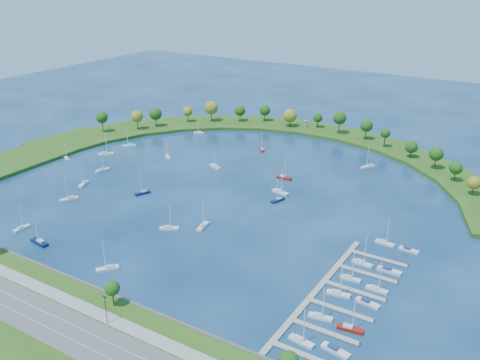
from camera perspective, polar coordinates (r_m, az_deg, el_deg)
The scene contains 38 objects.
ground at distance 273.96m, azimuth -1.44°, elevation -0.90°, with size 700.00×700.00×0.00m, color #072444.
south_shoreline at distance 195.44m, azimuth -22.08°, elevation -12.61°, with size 420.00×43.10×11.60m.
breakwater at distance 335.76m, azimuth -3.51°, elevation 3.65°, with size 286.74×247.64×2.00m.
breakwater_trees at distance 353.47m, azimuth 3.35°, elevation 6.25°, with size 239.14×94.08×15.32m.
harbor_tower at distance 375.36m, azimuth 7.06°, elevation 6.05°, with size 2.60×2.60×4.42m.
dock_system at distance 191.32m, azimuth 10.29°, elevation -12.20°, with size 24.28×82.00×1.60m.
moored_boat_0 at distance 301.86m, azimuth -2.68°, elevation 1.50°, with size 9.03×5.89×12.94m.
moored_boat_1 at distance 233.92m, azimuth -7.64°, elevation -5.09°, with size 8.39×6.63×12.45m.
moored_boat_2 at distance 234.07m, azimuth -4.01°, elevation -4.91°, with size 3.97×9.05×12.87m.
moored_boat_3 at distance 365.26m, azimuth -4.41°, elevation 5.14°, with size 7.57×3.36×10.75m.
moored_boat_4 at distance 310.42m, azimuth 13.61°, elevation 1.47°, with size 6.65×8.36×12.44m.
moored_boat_5 at distance 331.13m, azimuth -18.14°, elevation 2.27°, with size 7.20×5.25×10.49m.
moored_boat_6 at distance 209.08m, azimuth -14.04°, elevation -9.14°, with size 7.11×8.32×12.65m.
moored_boat_7 at distance 332.24m, azimuth -14.24°, elevation 2.79°, with size 8.35×8.82×13.96m.
moored_boat_8 at distance 273.12m, azimuth -17.89°, elevation -1.89°, with size 6.12×8.90×12.84m.
moored_boat_9 at distance 268.34m, azimuth 4.35°, elevation -1.25°, with size 9.56×4.30×13.58m.
moored_boat_10 at distance 250.75m, azimuth -22.43°, elevation -4.75°, with size 2.36×7.77×11.34m.
moored_boat_11 at distance 330.20m, azimuth 2.37°, elevation 3.33°, with size 6.64×7.16×11.23m.
moored_boat_12 at distance 259.52m, azimuth 4.11°, elevation -2.10°, with size 4.50×8.10×11.47m.
moored_boat_13 at distance 287.00m, azimuth 4.75°, elevation 0.32°, with size 8.46×2.42×12.42m.
moored_boat_14 at distance 306.55m, azimuth -14.57°, elevation 1.11°, with size 4.49×8.45×11.97m.
moored_boat_15 at distance 235.73m, azimuth -20.76°, elevation -6.21°, with size 9.70×3.74×13.90m.
moored_boat_16 at distance 271.47m, azimuth -10.43°, elevation -1.30°, with size 5.34×8.10×11.62m.
moored_boat_17 at distance 289.73m, azimuth -16.48°, elevation -0.34°, with size 4.88×8.52×12.08m.
moored_boat_18 at distance 320.32m, azimuth -7.80°, elevation 2.54°, with size 7.23×7.02×11.57m.
moored_boat_19 at distance 344.68m, azimuth -11.84°, elevation 3.69°, with size 7.60×7.31×12.12m.
docked_boat_0 at distance 169.81m, azimuth 6.61°, elevation -16.75°, with size 8.64×3.37×12.37m.
docked_boat_1 at distance 168.12m, azimuth 10.22°, elevation -17.56°, with size 9.46×4.07×1.87m.
docked_boat_2 at distance 180.23m, azimuth 8.63°, elevation -14.27°, with size 8.34×3.48×11.88m.
docked_boat_3 at distance 176.92m, azimuth 11.76°, elevation -15.30°, with size 8.67×3.48×12.39m.
docked_boat_4 at distance 192.11m, azimuth 10.53°, elevation -11.86°, with size 8.62×3.52×12.31m.
docked_boat_5 at distance 189.79m, azimuth 13.54°, elevation -12.71°, with size 8.78×3.58×1.74m.
docked_boat_6 at distance 201.30m, azimuth 11.78°, elevation -10.25°, with size 7.79×2.65×11.27m.
docked_boat_7 at distance 197.30m, azimuth 14.49°, elevation -11.24°, with size 7.87×2.24×11.55m.
docked_boat_8 at distance 211.62m, azimuth 13.01°, elevation -8.63°, with size 8.37×3.00×12.06m.
docked_boat_9 at distance 209.45m, azimuth 15.73°, elevation -9.34°, with size 9.09×2.55×1.85m.
docked_boat_10 at distance 228.18m, azimuth 15.31°, elevation -6.48°, with size 8.36×3.29×11.96m.
docked_boat_11 at distance 225.86m, azimuth 17.68°, elevation -7.17°, with size 8.06×2.69×1.62m.
Camera 1 is at (138.85, -210.51, 107.05)m, focal length 39.68 mm.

